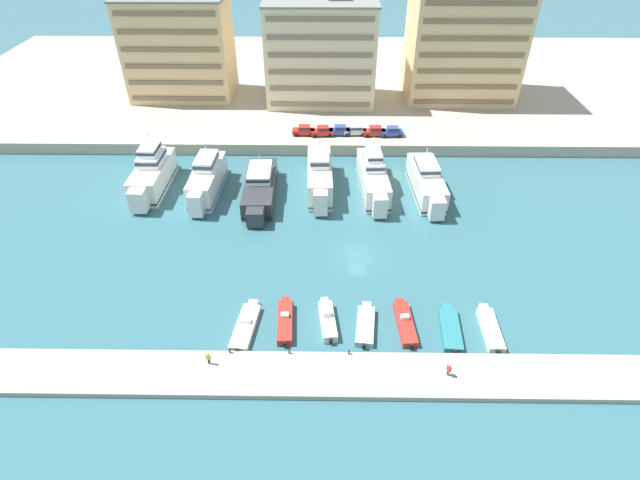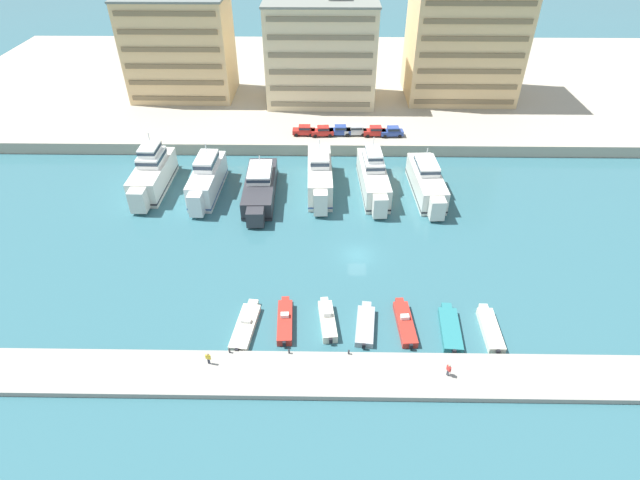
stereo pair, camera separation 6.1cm
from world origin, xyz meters
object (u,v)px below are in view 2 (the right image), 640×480
Objects in this scene: motorboat_cream_far_left at (246,326)px; motorboat_cream_mid_left at (327,320)px; car_red_center at (375,131)px; car_silver_center_left at (356,130)px; yacht_charcoal_mid_left at (260,187)px; yacht_ivory_center_left at (320,176)px; yacht_ivory_center_right at (427,182)px; motorboat_cream_mid_right at (490,329)px; car_red_left at (323,131)px; yacht_white_left at (207,179)px; pedestrian_mid_deck at (208,358)px; yacht_ivory_center at (373,177)px; motorboat_teal_center_right at (450,328)px; car_blue_center_right at (392,131)px; car_blue_mid_left at (340,130)px; motorboat_red_center at (405,323)px; yacht_ivory_far_left at (152,174)px; car_red_far_left at (304,130)px; motorboat_grey_center_left at (365,325)px; pedestrian_near_edge at (449,369)px; motorboat_red_left at (285,321)px.

motorboat_cream_mid_left reaches higher than motorboat_cream_far_left.
car_red_center is at bearing 79.24° from motorboat_cream_mid_left.
car_red_center is (3.55, -0.32, 0.00)m from car_silver_center_left.
yacht_ivory_center_left is at bearing 14.06° from yacht_charcoal_mid_left.
motorboat_cream_mid_right is at bearing -84.74° from yacht_ivory_center_right.
car_red_left reaches higher than motorboat_cream_far_left.
yacht_ivory_center_right reaches higher than car_silver_center_left.
yacht_white_left is 2.25× the size of motorboat_cream_mid_left.
yacht_ivory_center is at bearing 61.53° from pedestrian_mid_deck.
motorboat_teal_center_right is at bearing 11.92° from pedestrian_mid_deck.
pedestrian_mid_deck is at bearing -114.99° from car_blue_center_right.
motorboat_cream_far_left is 47.81m from car_blue_mid_left.
car_red_left is at bearing 117.77° from yacht_ivory_center.
car_silver_center_left and car_red_center have the same top height.
car_blue_mid_left is at bearing 54.67° from yacht_charcoal_mid_left.
car_silver_center_left reaches higher than motorboat_red_center.
yacht_ivory_far_left is 3.82× the size of car_red_far_left.
yacht_ivory_center_left reaches higher than yacht_ivory_center_right.
yacht_ivory_center reaches higher than motorboat_grey_center_left.
pedestrian_near_edge is (7.17, -53.17, -1.52)m from car_silver_center_left.
yacht_ivory_center_left reaches higher than car_silver_center_left.
motorboat_red_center is 22.04m from pedestrian_mid_deck.
car_silver_center_left is at bearing 94.71° from motorboat_red_center.
motorboat_cream_mid_left is at bearing -100.76° from car_red_center.
car_blue_center_right is at bearing 73.79° from yacht_ivory_center.
yacht_white_left reaches higher than car_red_center.
car_blue_mid_left reaches higher than pedestrian_near_edge.
car_blue_mid_left is at bearing 76.15° from motorboat_cream_far_left.
pedestrian_mid_deck is (6.85, -34.81, -0.87)m from yacht_white_left.
car_red_far_left reaches higher than pedestrian_mid_deck.
yacht_charcoal_mid_left is at bearing 135.55° from motorboat_cream_mid_right.
pedestrian_mid_deck is at bearing -92.73° from yacht_charcoal_mid_left.
motorboat_cream_mid_right is at bearing -1.19° from motorboat_teal_center_right.
car_silver_center_left is at bearing 35.47° from yacht_white_left.
motorboat_cream_mid_left is (19.14, -28.35, -1.89)m from yacht_white_left.
car_blue_center_right is at bearing -3.88° from car_silver_center_left.
yacht_white_left is at bearing 131.11° from pedestrian_near_edge.
yacht_ivory_center is 4.13× the size of car_silver_center_left.
yacht_ivory_center_left is 2.10× the size of motorboat_cream_far_left.
motorboat_cream_mid_left is at bearing -88.71° from car_red_left.
motorboat_cream_mid_left is 0.98× the size of motorboat_grey_center_left.
pedestrian_near_edge is (13.24, -52.73, -1.52)m from car_red_left.
car_silver_center_left is (2.89, 0.10, 0.00)m from car_blue_mid_left.
yacht_ivory_center_left is 16.01m from car_red_far_left.
motorboat_red_center is at bearing -0.16° from motorboat_red_left.
motorboat_red_left is 9.79m from pedestrian_mid_deck.
yacht_ivory_far_left reaches higher than car_blue_mid_left.
yacht_white_left is 3.67× the size of car_silver_center_left.
yacht_ivory_center_right is (26.25, 1.16, 0.43)m from yacht_charcoal_mid_left.
yacht_ivory_far_left reaches higher than car_blue_center_right.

